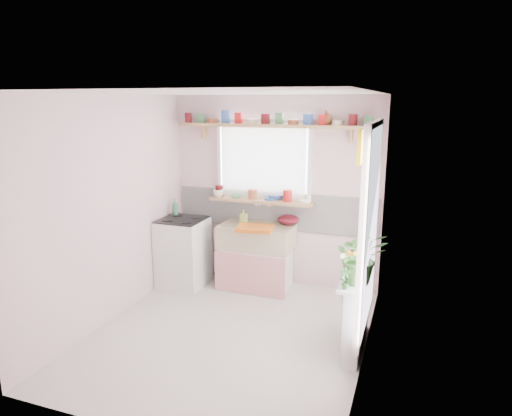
% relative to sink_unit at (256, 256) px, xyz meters
% --- Properties ---
extents(room, '(3.20, 3.20, 3.20)m').
position_rel_sink_unit_xyz_m(room, '(0.81, -0.43, 0.94)').
color(room, beige).
rests_on(room, ground).
extents(sink_unit, '(0.95, 0.65, 1.11)m').
position_rel_sink_unit_xyz_m(sink_unit, '(0.00, 0.00, 0.00)').
color(sink_unit, white).
rests_on(sink_unit, ground).
extents(cooker, '(0.58, 0.58, 0.93)m').
position_rel_sink_unit_xyz_m(cooker, '(-0.95, -0.24, 0.03)').
color(cooker, white).
rests_on(cooker, ground).
extents(radiator_ledge, '(0.22, 0.95, 0.78)m').
position_rel_sink_unit_xyz_m(radiator_ledge, '(1.45, -1.09, -0.03)').
color(radiator_ledge, white).
rests_on(radiator_ledge, ground).
extents(windowsill, '(1.40, 0.22, 0.04)m').
position_rel_sink_unit_xyz_m(windowsill, '(-0.00, 0.19, 0.71)').
color(windowsill, tan).
rests_on(windowsill, room).
extents(pine_shelf, '(2.52, 0.24, 0.04)m').
position_rel_sink_unit_xyz_m(pine_shelf, '(0.15, 0.18, 1.69)').
color(pine_shelf, tan).
rests_on(pine_shelf, room).
extents(shelf_crockery, '(2.47, 0.11, 0.12)m').
position_rel_sink_unit_xyz_m(shelf_crockery, '(0.15, 0.18, 1.76)').
color(shelf_crockery, '#590F14').
rests_on(shelf_crockery, pine_shelf).
extents(sill_crockery, '(1.35, 0.11, 0.12)m').
position_rel_sink_unit_xyz_m(sill_crockery, '(-0.05, 0.19, 0.78)').
color(sill_crockery, '#590F14').
rests_on(sill_crockery, windowsill).
extents(dish_tray, '(0.49, 0.39, 0.04)m').
position_rel_sink_unit_xyz_m(dish_tray, '(0.05, -0.19, 0.44)').
color(dish_tray, '#D15D12').
rests_on(dish_tray, sink_unit).
extents(colander, '(0.31, 0.31, 0.13)m').
position_rel_sink_unit_xyz_m(colander, '(0.38, 0.21, 0.48)').
color(colander, '#520E19').
rests_on(colander, sink_unit).
extents(jade_plant, '(0.56, 0.52, 0.51)m').
position_rel_sink_unit_xyz_m(jade_plant, '(1.48, -1.30, 0.60)').
color(jade_plant, '#366428').
rests_on(jade_plant, radiator_ledge).
extents(fruit_bowl, '(0.36, 0.36, 0.07)m').
position_rel_sink_unit_xyz_m(fruit_bowl, '(1.36, -0.81, 0.38)').
color(fruit_bowl, white).
rests_on(fruit_bowl, radiator_ledge).
extents(herb_pot, '(0.12, 0.09, 0.20)m').
position_rel_sink_unit_xyz_m(herb_pot, '(1.37, -1.49, 0.44)').
color(herb_pot, '#2F6829').
rests_on(herb_pot, radiator_ledge).
extents(soap_bottle_sink, '(0.09, 0.09, 0.17)m').
position_rel_sink_unit_xyz_m(soap_bottle_sink, '(-0.21, 0.09, 0.50)').
color(soap_bottle_sink, '#BECB5A').
rests_on(soap_bottle_sink, sink_unit).
extents(sill_cup, '(0.16, 0.16, 0.11)m').
position_rel_sink_unit_xyz_m(sill_cup, '(-0.59, 0.13, 0.78)').
color(sill_cup, beige).
rests_on(sill_cup, windowsill).
extents(sill_bowl, '(0.26, 0.26, 0.06)m').
position_rel_sink_unit_xyz_m(sill_bowl, '(0.18, 0.25, 0.76)').
color(sill_bowl, '#2E4C97').
rests_on(sill_bowl, windowsill).
extents(shelf_vase, '(0.21, 0.21, 0.17)m').
position_rel_sink_unit_xyz_m(shelf_vase, '(0.82, 0.24, 1.79)').
color(shelf_vase, '#A55E33').
rests_on(shelf_vase, pine_shelf).
extents(cooker_bottle, '(0.10, 0.10, 0.23)m').
position_rel_sink_unit_xyz_m(cooker_bottle, '(-1.13, -0.10, 0.60)').
color(cooker_bottle, '#3A7550').
rests_on(cooker_bottle, cooker).
extents(fruit, '(0.20, 0.14, 0.10)m').
position_rel_sink_unit_xyz_m(fruit, '(1.37, -0.80, 0.44)').
color(fruit, orange).
rests_on(fruit, fruit_bowl).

